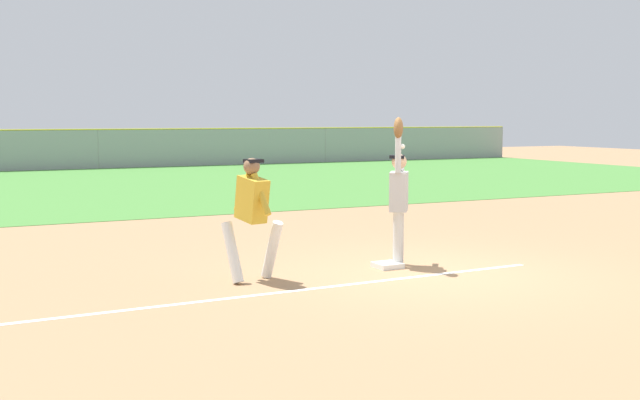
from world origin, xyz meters
TOP-DOWN VIEW (x-y plane):
  - ground_plane at (0.00, 0.00)m, footprint 77.47×77.47m
  - outfield_grass at (0.00, 17.02)m, footprint 45.20×18.30m
  - chalk_foul_line at (-4.37, -0.30)m, footprint 12.00×0.48m
  - first_base at (-0.37, 0.60)m, footprint 0.39×0.39m
  - fielder at (-0.14, 0.67)m, footprint 0.62×0.79m
  - runner at (-2.56, 0.61)m, footprint 0.83×0.84m
  - baseball at (-0.20, 0.49)m, footprint 0.07×0.07m
  - outfield_fence at (-0.00, 26.17)m, footprint 45.28×0.08m
  - parked_car_silver at (-0.01, 29.17)m, footprint 4.56×2.44m
  - parked_car_blue at (6.14, 28.64)m, footprint 4.56×2.44m
  - parked_car_red at (11.93, 28.79)m, footprint 4.50×2.31m

SIDE VIEW (x-z plane):
  - ground_plane at x=0.00m, z-range 0.00..0.00m
  - chalk_foul_line at x=-4.37m, z-range 0.00..0.01m
  - outfield_grass at x=0.00m, z-range 0.00..0.01m
  - first_base at x=-0.37m, z-range 0.00..0.08m
  - parked_car_silver at x=-0.01m, z-range 0.05..1.30m
  - parked_car_blue at x=6.14m, z-range 0.05..1.30m
  - parked_car_red at x=11.93m, z-range 0.05..1.30m
  - outfield_fence at x=0.00m, z-range 0.00..1.78m
  - runner at x=-2.56m, z-range 0.14..1.86m
  - fielder at x=-0.14m, z-range -0.02..2.26m
  - baseball at x=-0.20m, z-range 1.81..1.88m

